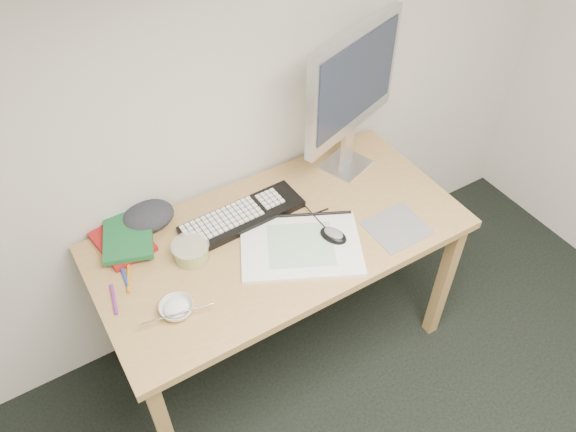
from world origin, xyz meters
The scene contains 18 objects.
desk centered at (0.12, 1.43, 0.67)m, with size 1.40×0.70×0.75m.
mousepad centered at (0.51, 1.22, 0.75)m, with size 0.22×0.20×0.00m, color gray.
sketchpad centered at (0.15, 1.33, 0.76)m, with size 0.44×0.31×0.01m, color white.
keyboard centered at (0.03, 1.57, 0.76)m, with size 0.49×0.15×0.03m, color black.
monitor centered at (0.56, 1.63, 1.14)m, with size 0.52×0.22×0.63m.
mouse centered at (0.27, 1.30, 0.78)m, with size 0.07×0.11×0.04m, color black.
rice_bowl centered at (-0.36, 1.30, 0.77)m, with size 0.11×0.11×0.04m, color white.
chopsticks centered at (-0.37, 1.27, 0.79)m, with size 0.02×0.02×0.23m, color #B4B4B6.
fruit_tub centered at (-0.21, 1.49, 0.78)m, with size 0.14×0.14×0.07m, color gold.
book_red centered at (-0.41, 1.69, 0.76)m, with size 0.17×0.23×0.02m, color maroon.
book_green centered at (-0.38, 1.68, 0.78)m, with size 0.18×0.24×0.02m, color #175C2D.
cloth_lump centered at (-0.28, 1.74, 0.78)m, with size 0.17×0.14×0.07m, color #23252A.
pencil_pink centered at (0.12, 1.52, 0.75)m, with size 0.01×0.01×0.18m, color pink.
pencil_tan centered at (0.18, 1.47, 0.75)m, with size 0.01×0.01×0.17m, color tan.
pencil_black centered at (0.26, 1.45, 0.75)m, with size 0.01×0.01×0.17m, color black.
marker_blue centered at (-0.45, 1.55, 0.76)m, with size 0.01×0.01×0.14m, color #1E3DA3.
marker_orange centered at (-0.45, 1.52, 0.76)m, with size 0.01×0.01×0.13m, color orange.
marker_purple centered at (-0.52, 1.46, 0.76)m, with size 0.01×0.01×0.13m, color #712383.
Camera 1 is at (-0.61, 0.17, 2.29)m, focal length 35.00 mm.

